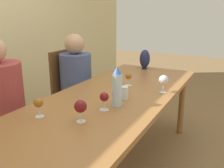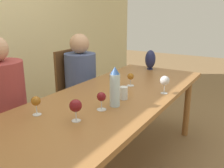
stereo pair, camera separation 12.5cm
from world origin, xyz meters
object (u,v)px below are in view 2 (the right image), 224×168
object	(u,v)px
water_tumbler	(124,93)
person_near	(4,109)
wine_glass_3	(76,106)
chair_far	(76,91)
wine_glass_0	(131,77)
wine_glass_1	(36,102)
water_bottle	(115,87)
person_far	(82,83)
vase	(150,59)
wine_glass_4	(101,97)
wine_glass_2	(165,81)

from	to	relation	value
water_tumbler	person_near	size ratio (longest dim) A/B	0.08
wine_glass_3	water_tumbler	bearing A→B (deg)	-6.57
wine_glass_3	chair_far	distance (m)	1.42
wine_glass_0	wine_glass_3	xyz separation A→B (m)	(-0.89, -0.07, 0.02)
water_tumbler	wine_glass_1	bearing A→B (deg)	149.00
wine_glass_0	water_bottle	bearing A→B (deg)	-165.01
wine_glass_0	person_far	bearing A→B (deg)	76.70
vase	person_far	world-z (taller)	person_far
vase	wine_glass_4	bearing A→B (deg)	-171.10
wine_glass_0	wine_glass_4	bearing A→B (deg)	-171.20
wine_glass_1	wine_glass_3	bearing A→B (deg)	-78.06
vase	water_bottle	bearing A→B (deg)	-168.48
wine_glass_1	wine_glass_2	distance (m)	1.06
vase	person_far	size ratio (longest dim) A/B	0.19
water_bottle	person_far	world-z (taller)	person_far
wine_glass_3	person_near	size ratio (longest dim) A/B	0.11
wine_glass_1	chair_far	xyz separation A→B (m)	(1.12, 0.59, -0.33)
chair_far	person_far	world-z (taller)	person_far
wine_glass_1	vase	bearing A→B (deg)	-3.66
wine_glass_4	water_bottle	bearing A→B (deg)	-20.13
wine_glass_3	person_near	world-z (taller)	person_near
chair_far	person_near	distance (m)	1.04
water_tumbler	person_far	world-z (taller)	person_far
wine_glass_4	chair_far	bearing A→B (deg)	48.23
person_far	person_near	bearing A→B (deg)	-179.99
wine_glass_2	wine_glass_4	world-z (taller)	wine_glass_2
wine_glass_0	person_near	bearing A→B (deg)	140.11
vase	wine_glass_3	xyz separation A→B (m)	(-1.63, -0.18, -0.02)
water_tumbler	wine_glass_3	world-z (taller)	wine_glass_3
water_tumbler	wine_glass_4	size ratio (longest dim) A/B	0.78
water_tumbler	wine_glass_4	xyz separation A→B (m)	(-0.28, 0.03, 0.04)
vase	person_near	size ratio (longest dim) A/B	0.19
wine_glass_1	wine_glass_2	world-z (taller)	wine_glass_2
water_bottle	wine_glass_3	xyz separation A→B (m)	(-0.36, 0.08, -0.04)
water_tumbler	chair_far	size ratio (longest dim) A/B	0.10
vase	person_near	bearing A→B (deg)	159.44
wine_glass_3	person_near	distance (m)	0.81
wine_glass_0	wine_glass_4	xyz separation A→B (m)	(-0.65, -0.10, 0.01)
water_tumbler	wine_glass_0	size ratio (longest dim) A/B	0.85
person_near	person_far	size ratio (longest dim) A/B	1.05
wine_glass_3	water_bottle	bearing A→B (deg)	-12.03
vase	wine_glass_2	size ratio (longest dim) A/B	1.51
wine_glass_0	wine_glass_1	bearing A→B (deg)	166.63
water_tumbler	wine_glass_2	distance (m)	0.39
wine_glass_3	wine_glass_4	bearing A→B (deg)	-7.99
vase	chair_far	world-z (taller)	chair_far
wine_glass_0	person_near	size ratio (longest dim) A/B	0.10
wine_glass_2	wine_glass_3	bearing A→B (deg)	160.91
wine_glass_2	wine_glass_4	bearing A→B (deg)	156.69
water_bottle	wine_glass_2	xyz separation A→B (m)	(0.47, -0.21, -0.03)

